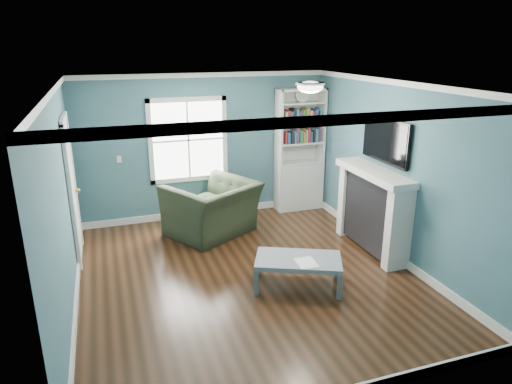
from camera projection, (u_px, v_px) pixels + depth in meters
name	position (u px, v px, depth m)	size (l,w,h in m)	color
floor	(248.00, 275.00, 6.36)	(5.00, 5.00, 0.00)	black
room_walls	(247.00, 166.00, 5.86)	(5.00, 5.00, 5.00)	#356069
trim	(247.00, 191.00, 5.97)	(4.50, 5.00, 2.60)	white
window	(188.00, 140.00, 8.05)	(1.40, 0.06, 1.50)	white
bookshelf	(299.00, 162.00, 8.68)	(0.90, 0.35, 2.31)	silver
fireplace	(373.00, 211.00, 6.97)	(0.44, 1.58, 1.30)	black
tv	(386.00, 141.00, 6.67)	(0.06, 1.10, 0.65)	black
door	(72.00, 189.00, 6.60)	(0.12, 0.98, 2.17)	silver
ceiling_fixture	(310.00, 86.00, 5.93)	(0.38, 0.38, 0.15)	white
light_switch	(119.00, 159.00, 7.76)	(0.08, 0.01, 0.12)	white
recliner	(212.00, 200.00, 7.58)	(1.35, 0.88, 1.18)	black
coffee_table	(298.00, 262.00, 5.98)	(1.26, 1.01, 0.40)	#545B65
paper_sheet	(306.00, 263.00, 5.84)	(0.25, 0.31, 0.00)	white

